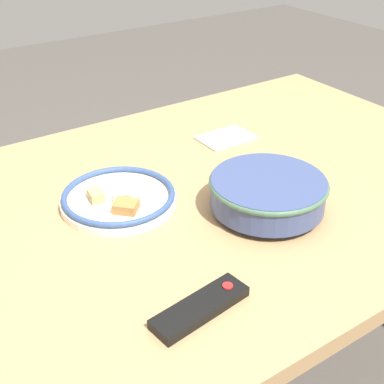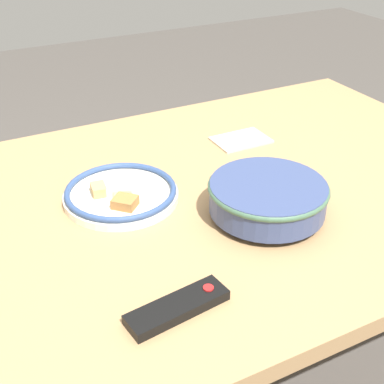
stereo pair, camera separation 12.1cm
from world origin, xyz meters
The scene contains 5 objects.
dining_table centered at (0.00, 0.00, 0.64)m, with size 1.59×1.03×0.71m.
noodle_bowl centered at (-0.06, 0.15, 0.76)m, with size 0.27×0.27×0.08m.
food_plate centered at (0.20, -0.06, 0.73)m, with size 0.27×0.27×0.04m.
tv_remote centered at (0.25, 0.34, 0.72)m, with size 0.20×0.08×0.02m.
folded_napkin centered at (-0.22, -0.20, 0.71)m, with size 0.16×0.11×0.01m.
Camera 2 is at (0.54, 0.97, 1.37)m, focal length 50.00 mm.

